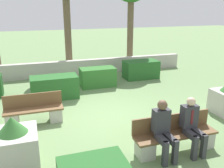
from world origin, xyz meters
TOP-DOWN VIEW (x-y plane):
  - ground_plane at (0.00, 0.00)m, footprint 60.00×60.00m
  - perimeter_wall at (0.00, 5.26)m, footprint 11.33×0.30m
  - bench_front at (0.93, -2.28)m, footprint 2.05×0.49m
  - bench_left_side at (-2.19, 0.30)m, footprint 1.68×0.48m
  - person_seated_man at (1.26, -2.42)m, footprint 0.38×0.63m
  - person_seated_woman at (0.52, -2.41)m, footprint 0.38×0.63m
  - hedge_block_near_right at (0.50, 3.12)m, footprint 1.48×0.75m
  - hedge_block_mid_left at (-1.40, 2.24)m, footprint 1.71×0.83m
  - hedge_block_far_left at (2.79, 3.71)m, footprint 1.61×0.86m
  - planter_corner_left at (-2.64, -1.69)m, footprint 0.98×0.98m

SIDE VIEW (x-z plane):
  - ground_plane at x=0.00m, z-range 0.00..0.00m
  - bench_left_side at x=-2.19m, z-range -0.10..0.75m
  - bench_front at x=0.93m, z-range -0.09..0.76m
  - perimeter_wall at x=0.00m, z-range 0.00..0.73m
  - hedge_block_near_right at x=0.50m, z-range 0.00..0.80m
  - hedge_block_far_left at x=2.79m, z-range 0.00..0.84m
  - hedge_block_mid_left at x=-1.40m, z-range 0.00..0.84m
  - planter_corner_left at x=-2.64m, z-range -0.09..1.04m
  - person_seated_man at x=1.26m, z-range 0.07..1.39m
  - person_seated_woman at x=0.52m, z-range 0.07..1.42m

